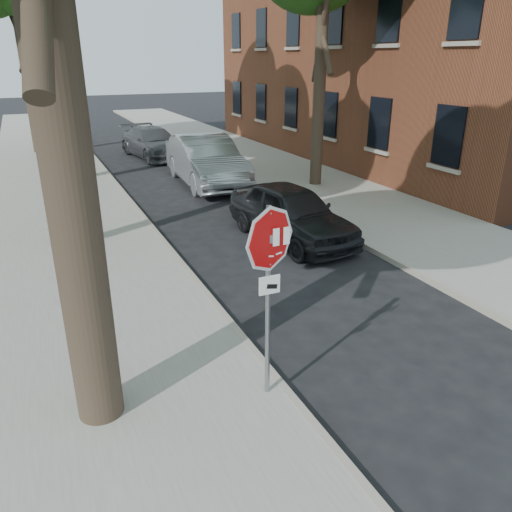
{
  "coord_description": "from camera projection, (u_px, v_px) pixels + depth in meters",
  "views": [
    {
      "loc": [
        -3.15,
        -5.02,
        4.33
      ],
      "look_at": [
        -0.8,
        0.15,
        2.05
      ],
      "focal_mm": 35.0,
      "sensor_mm": 36.0,
      "label": 1
    }
  ],
  "objects": [
    {
      "name": "ground",
      "position": [
        311.0,
        385.0,
        7.06
      ],
      "size": [
        120.0,
        120.0,
        0.0
      ],
      "primitive_type": "plane",
      "color": "black",
      "rests_on": "ground"
    },
    {
      "name": "sidewalk_left",
      "position": [
        58.0,
        198.0,
        16.22
      ],
      "size": [
        4.0,
        55.0,
        0.12
      ],
      "primitive_type": "cube",
      "color": "gray",
      "rests_on": "ground"
    },
    {
      "name": "sidewalk_right",
      "position": [
        289.0,
        174.0,
        19.48
      ],
      "size": [
        4.0,
        55.0,
        0.12
      ],
      "primitive_type": "cube",
      "color": "gray",
      "rests_on": "ground"
    },
    {
      "name": "curb_left",
      "position": [
        122.0,
        191.0,
        17.0
      ],
      "size": [
        0.12,
        55.0,
        0.13
      ],
      "primitive_type": "cube",
      "color": "#9E9384",
      "rests_on": "ground"
    },
    {
      "name": "curb_right",
      "position": [
        240.0,
        179.0,
        18.69
      ],
      "size": [
        0.12,
        55.0,
        0.13
      ],
      "primitive_type": "cube",
      "color": "#9E9384",
      "rests_on": "ground"
    },
    {
      "name": "stop_sign",
      "position": [
        269.0,
        267.0,
        6.05
      ],
      "size": [
        0.76,
        0.34,
        2.61
      ],
      "color": "gray",
      "rests_on": "sidewalk_left"
    },
    {
      "name": "car_a",
      "position": [
        291.0,
        213.0,
        12.44
      ],
      "size": [
        2.1,
        4.28,
        1.4
      ],
      "primitive_type": "imported",
      "rotation": [
        0.0,
        0.0,
        0.11
      ],
      "color": "black",
      "rests_on": "ground"
    },
    {
      "name": "car_b",
      "position": [
        206.0,
        161.0,
        17.84
      ],
      "size": [
        2.06,
        5.31,
        1.72
      ],
      "primitive_type": "imported",
      "rotation": [
        0.0,
        0.0,
        -0.05
      ],
      "color": "#96999D",
      "rests_on": "ground"
    },
    {
      "name": "car_c",
      "position": [
        153.0,
        143.0,
        22.79
      ],
      "size": [
        2.48,
        4.83,
        1.34
      ],
      "primitive_type": "imported",
      "rotation": [
        0.0,
        0.0,
        0.13
      ],
      "color": "#434448",
      "rests_on": "ground"
    }
  ]
}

